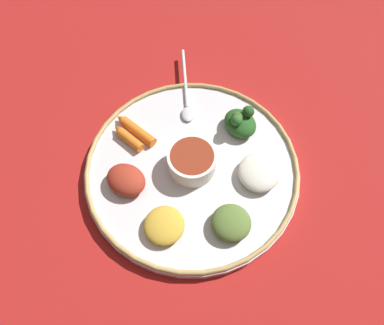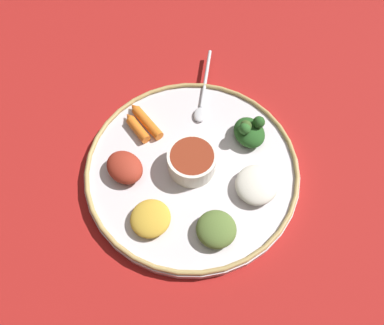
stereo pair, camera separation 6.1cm
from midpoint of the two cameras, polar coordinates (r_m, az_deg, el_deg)
The scene contains 12 objects.
ground_plane at distance 0.64m, azimuth 2.72°, elevation -1.64°, with size 2.40×2.40×0.00m, color maroon.
platter at distance 0.63m, azimuth 2.76°, elevation -1.28°, with size 0.38×0.38×0.02m, color silver.
platter_rim at distance 0.62m, azimuth 2.80°, elevation -0.79°, with size 0.37×0.37×0.01m, color tan.
center_bowl at distance 0.60m, azimuth 2.88°, elevation 0.03°, with size 0.08×0.08×0.04m.
spoon at distance 0.70m, azimuth 4.28°, elevation 10.44°, with size 0.16×0.11×0.01m.
greens_pile at distance 0.65m, azimuth 11.88°, elevation 4.73°, with size 0.08×0.08×0.05m.
carrot_near_spoon at distance 0.66m, azimuth -4.88°, elevation 6.50°, with size 0.04×0.09×0.02m.
carrot_outer at distance 0.66m, azimuth -6.32°, elevation 5.40°, with size 0.03×0.07×0.02m.
mound_rice_white at distance 0.61m, azimuth 13.19°, elevation -3.75°, with size 0.08×0.07×0.03m, color silver.
mound_lentil_yellow at distance 0.57m, azimuth -3.65°, elevation -9.25°, with size 0.07×0.06×0.02m, color gold.
mound_collards at distance 0.57m, azimuth 7.04°, elevation -10.88°, with size 0.06×0.06×0.03m, color #567033.
mound_beet at distance 0.61m, azimuth -7.99°, elevation -1.03°, with size 0.07×0.06×0.03m, color maroon.
Camera 2 is at (0.22, 0.19, 0.57)m, focal length 33.19 mm.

